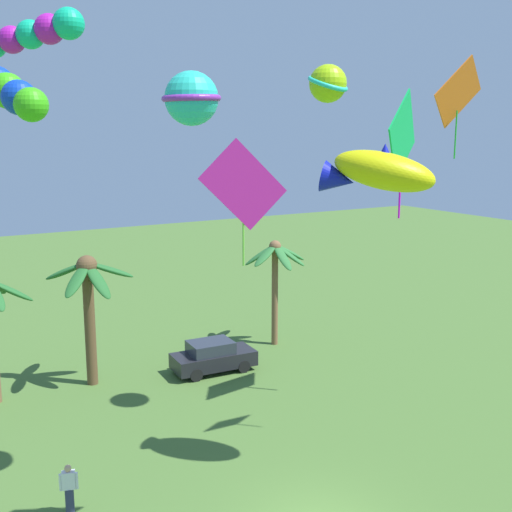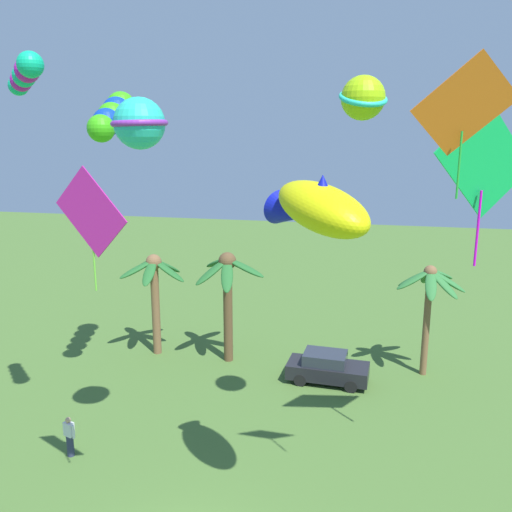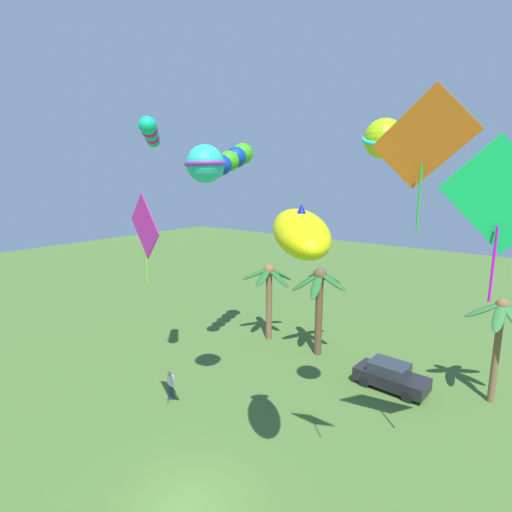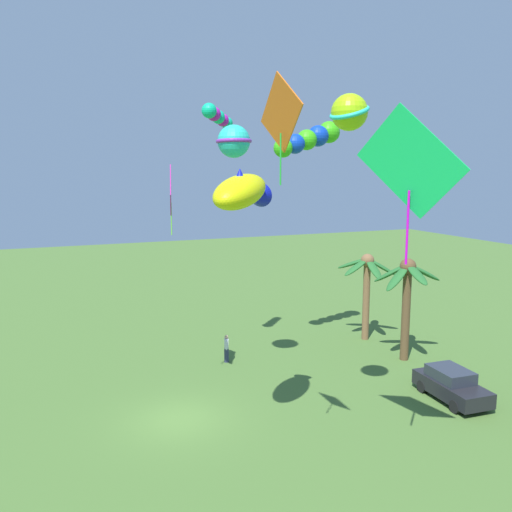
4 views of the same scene
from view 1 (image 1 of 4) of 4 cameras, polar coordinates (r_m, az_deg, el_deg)
The scene contains 12 objects.
palm_tree_0 at distance 33.65m, azimuth 1.76°, elevation -0.67°, with size 3.43×3.25×5.66m.
palm_tree_2 at distance 29.19m, azimuth -14.70°, elevation -2.96°, with size 3.81×3.81×5.93m.
parked_car_0 at distance 30.80m, azimuth -3.86°, elevation -8.91°, with size 4.00×1.94×1.51m.
spectator_0 at distance 20.95m, azimuth -16.30°, elevation -19.29°, with size 0.53×0.34×1.59m.
kite_tube_0 at distance 17.97m, azimuth -19.05°, elevation 18.24°, with size 2.28×2.24×1.17m.
kite_diamond_1 at distance 22.52m, azimuth 17.54°, elevation 13.62°, with size 2.41×0.55×3.32m.
kite_tube_2 at distance 23.30m, azimuth -21.47°, elevation 13.66°, with size 1.92×4.51×2.16m.
kite_ball_3 at distance 23.84m, azimuth 6.42°, elevation 15.00°, with size 1.92×1.90×1.36m.
kite_ball_4 at distance 18.61m, azimuth -5.77°, elevation 13.78°, with size 2.00×2.00×1.53m.
kite_diamond_5 at distance 26.11m, azimuth 12.88°, elevation 10.21°, with size 3.14×1.92×5.03m.
kite_diamond_6 at distance 15.93m, azimuth -1.15°, elevation 6.20°, with size 2.23×0.59×3.19m.
kite_fish_7 at distance 20.21m, azimuth 10.76°, elevation 7.39°, with size 3.47×3.51×1.74m.
Camera 1 is at (-10.03, -13.39, 11.23)m, focal length 44.95 mm.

